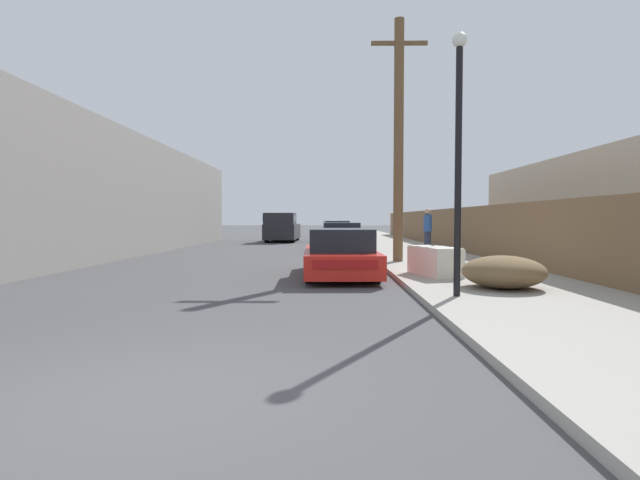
% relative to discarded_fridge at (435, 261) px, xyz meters
% --- Properties ---
extents(ground_plane, '(220.00, 220.00, 0.00)m').
position_rel_discarded_fridge_xyz_m(ground_plane, '(-4.16, -8.23, -0.47)').
color(ground_plane, '#444447').
extents(sidewalk_curb, '(4.20, 63.00, 0.12)m').
position_rel_discarded_fridge_xyz_m(sidewalk_curb, '(1.14, 15.27, -0.41)').
color(sidewalk_curb, '#9E998E').
rests_on(sidewalk_curb, ground).
extents(discarded_fridge, '(1.10, 1.80, 0.73)m').
position_rel_discarded_fridge_xyz_m(discarded_fridge, '(0.00, 0.00, 0.00)').
color(discarded_fridge, silver).
rests_on(discarded_fridge, sidewalk_curb).
extents(parked_sports_car_red, '(1.93, 4.73, 1.25)m').
position_rel_discarded_fridge_xyz_m(parked_sports_car_red, '(-2.30, 0.74, 0.10)').
color(parked_sports_car_red, red).
rests_on(parked_sports_car_red, ground).
extents(car_parked_mid, '(1.88, 4.14, 1.33)m').
position_rel_discarded_fridge_xyz_m(car_parked_mid, '(-1.95, 10.76, 0.15)').
color(car_parked_mid, black).
rests_on(car_parked_mid, ground).
extents(car_parked_far, '(1.98, 4.49, 1.37)m').
position_rel_discarded_fridge_xyz_m(car_parked_far, '(-2.08, 18.88, 0.17)').
color(car_parked_far, '#5B1E19').
rests_on(car_parked_far, ground).
extents(pickup_truck, '(2.09, 5.33, 1.87)m').
position_rel_discarded_fridge_xyz_m(pickup_truck, '(-5.57, 20.39, 0.46)').
color(pickup_truck, '#232328').
rests_on(pickup_truck, ground).
extents(utility_pole, '(1.80, 0.32, 7.78)m').
position_rel_discarded_fridge_xyz_m(utility_pole, '(-0.32, 4.04, 3.64)').
color(utility_pole, brown).
rests_on(utility_pole, sidewalk_curb).
extents(street_lamp, '(0.26, 0.26, 4.65)m').
position_rel_discarded_fridge_xyz_m(street_lamp, '(-0.31, -3.27, 2.35)').
color(street_lamp, black).
rests_on(street_lamp, sidewalk_curb).
extents(brush_pile, '(1.63, 1.67, 0.65)m').
position_rel_discarded_fridge_xyz_m(brush_pile, '(0.90, -2.21, -0.03)').
color(brush_pile, brown).
rests_on(brush_pile, sidewalk_curb).
extents(wooden_fence, '(0.08, 40.38, 1.86)m').
position_rel_discarded_fridge_xyz_m(wooden_fence, '(3.09, 12.19, 0.58)').
color(wooden_fence, brown).
rests_on(wooden_fence, sidewalk_curb).
extents(building_left_block, '(7.00, 24.90, 4.92)m').
position_rel_discarded_fridge_xyz_m(building_left_block, '(-13.62, 10.85, 1.99)').
color(building_left_block, gray).
rests_on(building_left_block, ground).
extents(building_right_house, '(6.00, 12.36, 3.50)m').
position_rel_discarded_fridge_xyz_m(building_right_house, '(7.81, 4.71, 1.28)').
color(building_right_house, beige).
rests_on(building_right_house, ground).
extents(pedestrian, '(0.34, 0.34, 1.80)m').
position_rel_discarded_fridge_xyz_m(pedestrian, '(1.51, 8.32, 0.58)').
color(pedestrian, '#282D42').
rests_on(pedestrian, sidewalk_curb).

